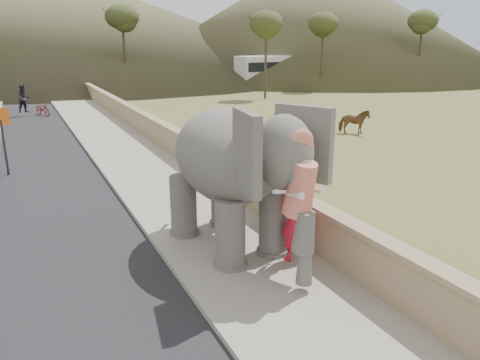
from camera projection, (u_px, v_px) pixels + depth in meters
ground at (259, 279)px, 9.37m from camera, size 160.00×160.00×0.00m
walkway at (138, 163)px, 17.98m from camera, size 3.00×120.00×0.15m
parapet at (178, 147)px, 18.53m from camera, size 0.30×120.00×1.10m
signboard at (2, 130)px, 16.06m from camera, size 0.60×0.08×2.40m
cow at (354, 122)px, 23.72m from camera, size 1.63×1.32×1.26m
distant_car at (275, 80)px, 48.30m from camera, size 4.28×1.83×1.44m
bus_white at (286, 71)px, 48.90m from camera, size 11.14×3.24×3.10m
bus_orange at (390, 70)px, 50.56m from camera, size 11.24×4.04×3.10m
hill_right at (312, 16)px, 66.92m from camera, size 56.00×56.00×16.00m
hill_far at (71, 24)px, 69.91m from camera, size 80.00×80.00×14.00m
elephant_and_man at (227, 176)px, 10.23m from camera, size 2.88×4.72×3.22m
motorcyclist at (33, 103)px, 29.32m from camera, size 2.12×1.77×2.01m
trees at (108, 51)px, 34.47m from camera, size 48.32×44.90×8.68m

